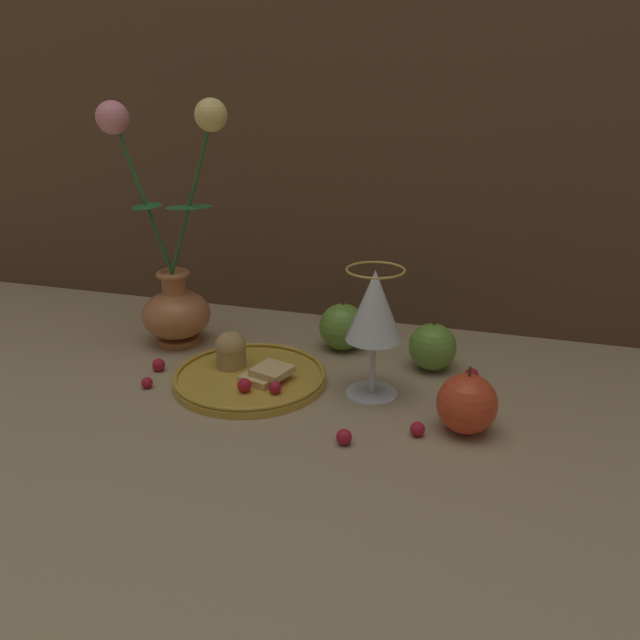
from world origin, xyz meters
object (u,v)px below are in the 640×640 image
at_px(apple_beside_vase, 343,327).
at_px(apple_near_glass, 432,347).
at_px(wine_glass, 374,310).
at_px(apple_at_table_edge, 467,404).
at_px(plate_with_pastries, 248,372).
at_px(vase, 173,281).

xyz_separation_m(apple_beside_vase, apple_near_glass, (0.15, -0.03, -0.00)).
height_order(wine_glass, apple_near_glass, wine_glass).
relative_size(wine_glass, apple_at_table_edge, 2.07).
bearing_deg(wine_glass, plate_with_pastries, -176.14).
height_order(plate_with_pastries, apple_beside_vase, apple_beside_vase).
bearing_deg(wine_glass, vase, 166.05).
xyz_separation_m(plate_with_pastries, apple_near_glass, (0.25, 0.12, 0.02)).
bearing_deg(apple_at_table_edge, plate_with_pastries, 170.61).
xyz_separation_m(plate_with_pastries, apple_beside_vase, (0.10, 0.15, 0.02)).
relative_size(plate_with_pastries, apple_at_table_edge, 2.54).
bearing_deg(apple_at_table_edge, vase, 162.62).
bearing_deg(apple_at_table_edge, wine_glass, 154.21).
xyz_separation_m(wine_glass, apple_at_table_edge, (0.13, -0.06, -0.08)).
bearing_deg(plate_with_pastries, apple_beside_vase, 56.52).
bearing_deg(plate_with_pastries, apple_at_table_edge, -9.39).
bearing_deg(vase, apple_near_glass, 2.62).
relative_size(vase, wine_glass, 2.14).
height_order(plate_with_pastries, apple_at_table_edge, apple_at_table_edge).
height_order(apple_beside_vase, apple_at_table_edge, same).
bearing_deg(plate_with_pastries, wine_glass, 3.86).
height_order(wine_glass, apple_beside_vase, wine_glass).
relative_size(wine_glass, apple_near_glass, 2.16).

